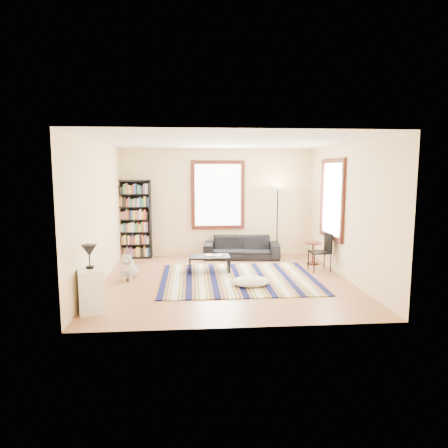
{
  "coord_description": "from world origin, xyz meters",
  "views": [
    {
      "loc": [
        -0.69,
        -7.93,
        2.24
      ],
      "look_at": [
        0.0,
        0.5,
        1.1
      ],
      "focal_mm": 32.0,
      "sensor_mm": 36.0,
      "label": 1
    }
  ],
  "objects": [
    {
      "name": "book_b",
      "position": [
        -0.16,
        0.78,
        0.37
      ],
      "size": [
        0.29,
        0.29,
        0.02
      ],
      "primitive_type": "imported",
      "rotation": [
        0.0,
        0.0,
        -0.78
      ],
      "color": "beige",
      "rests_on": "coffee_table"
    },
    {
      "name": "book_a",
      "position": [
        -0.41,
        0.73,
        0.37
      ],
      "size": [
        0.26,
        0.23,
        0.02
      ],
      "primitive_type": "imported",
      "rotation": [
        0.0,
        0.0,
        0.34
      ],
      "color": "beige",
      "rests_on": "coffee_table"
    },
    {
      "name": "wall_right",
      "position": [
        2.55,
        0.0,
        1.4
      ],
      "size": [
        0.1,
        5.0,
        2.8
      ],
      "primitive_type": "cube",
      "color": "beige",
      "rests_on": "floor"
    },
    {
      "name": "ceiling",
      "position": [
        0.0,
        0.0,
        2.85
      ],
      "size": [
        5.0,
        5.0,
        0.1
      ],
      "primitive_type": "cube",
      "color": "white",
      "rests_on": "floor"
    },
    {
      "name": "rug",
      "position": [
        0.26,
        0.06,
        0.01
      ],
      "size": [
        3.24,
        2.59,
        0.02
      ],
      "primitive_type": "cube",
      "color": "#0B0F3B",
      "rests_on": "floor"
    },
    {
      "name": "side_table",
      "position": [
        2.2,
        1.24,
        0.27
      ],
      "size": [
        0.44,
        0.44,
        0.54
      ],
      "primitive_type": "cylinder",
      "rotation": [
        0.0,
        0.0,
        -0.09
      ],
      "color": "#471A11",
      "rests_on": "floor"
    },
    {
      "name": "floor_cushion",
      "position": [
        0.45,
        -0.45,
        0.09
      ],
      "size": [
        0.87,
        0.75,
        0.19
      ],
      "primitive_type": "ellipsoid",
      "rotation": [
        0.0,
        0.0,
        -0.29
      ],
      "color": "white",
      "rests_on": "floor"
    },
    {
      "name": "folding_chair",
      "position": [
        2.15,
        0.6,
        0.43
      ],
      "size": [
        0.45,
        0.43,
        0.86
      ],
      "primitive_type": "cube",
      "rotation": [
        0.0,
        0.0,
        0.07
      ],
      "color": "black",
      "rests_on": "floor"
    },
    {
      "name": "floor_lamp",
      "position": [
        1.52,
        2.15,
        0.93
      ],
      "size": [
        0.39,
        0.39,
        1.86
      ],
      "primitive_type": null,
      "rotation": [
        0.0,
        0.0,
        -0.36
      ],
      "color": "black",
      "rests_on": "floor"
    },
    {
      "name": "white_cabinet",
      "position": [
        -2.3,
        -1.63,
        0.35
      ],
      "size": [
        0.51,
        0.59,
        0.7
      ],
      "primitive_type": "cube",
      "rotation": [
        0.0,
        0.0,
        0.31
      ],
      "color": "white",
      "rests_on": "floor"
    },
    {
      "name": "wall_back",
      "position": [
        0.0,
        2.55,
        1.4
      ],
      "size": [
        5.0,
        0.1,
        2.8
      ],
      "primitive_type": "cube",
      "color": "beige",
      "rests_on": "floor"
    },
    {
      "name": "bookshelf",
      "position": [
        -2.17,
        2.32,
        1.0
      ],
      "size": [
        0.9,
        0.3,
        2.0
      ],
      "primitive_type": "cube",
      "color": "black",
      "rests_on": "floor"
    },
    {
      "name": "table_lamp",
      "position": [
        -2.3,
        -1.63,
        0.89
      ],
      "size": [
        0.28,
        0.28,
        0.38
      ],
      "primitive_type": null,
      "rotation": [
        0.0,
        0.0,
        -0.2
      ],
      "color": "black",
      "rests_on": "white_cabinet"
    },
    {
      "name": "sofa",
      "position": [
        0.58,
        2.05,
        0.28
      ],
      "size": [
        1.99,
        0.97,
        0.56
      ],
      "primitive_type": "imported",
      "rotation": [
        0.0,
        0.0,
        -0.12
      ],
      "color": "black",
      "rests_on": "floor"
    },
    {
      "name": "wall_front",
      "position": [
        0.0,
        -2.55,
        1.4
      ],
      "size": [
        5.0,
        0.1,
        2.8
      ],
      "primitive_type": "cube",
      "color": "beige",
      "rests_on": "floor"
    },
    {
      "name": "coffee_table",
      "position": [
        -0.31,
        0.73,
        0.18
      ],
      "size": [
        1.01,
        0.77,
        0.36
      ],
      "primitive_type": "cube",
      "rotation": [
        0.0,
        0.0,
        0.33
      ],
      "color": "black",
      "rests_on": "floor"
    },
    {
      "name": "window_right",
      "position": [
        2.47,
        0.8,
        1.6
      ],
      "size": [
        0.06,
        1.2,
        1.6
      ],
      "primitive_type": "cube",
      "color": "white",
      "rests_on": "wall_right"
    },
    {
      "name": "floor",
      "position": [
        0.0,
        0.0,
        -0.05
      ],
      "size": [
        5.0,
        5.0,
        0.1
      ],
      "primitive_type": "cube",
      "color": "#A46D4B",
      "rests_on": "ground"
    },
    {
      "name": "window_back",
      "position": [
        0.0,
        2.47,
        1.6
      ],
      "size": [
        1.2,
        0.06,
        1.6
      ],
      "primitive_type": "cube",
      "color": "white",
      "rests_on": "wall_back"
    },
    {
      "name": "wall_left",
      "position": [
        -2.55,
        0.0,
        1.4
      ],
      "size": [
        0.1,
        5.0,
        2.8
      ],
      "primitive_type": "cube",
      "color": "beige",
      "rests_on": "floor"
    },
    {
      "name": "dog",
      "position": [
        -1.99,
        0.22,
        0.28
      ],
      "size": [
        0.44,
        0.59,
        0.57
      ],
      "primitive_type": null,
      "rotation": [
        0.0,
        0.0,
        -0.06
      ],
      "color": "#BCBCBC",
      "rests_on": "floor"
    }
  ]
}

